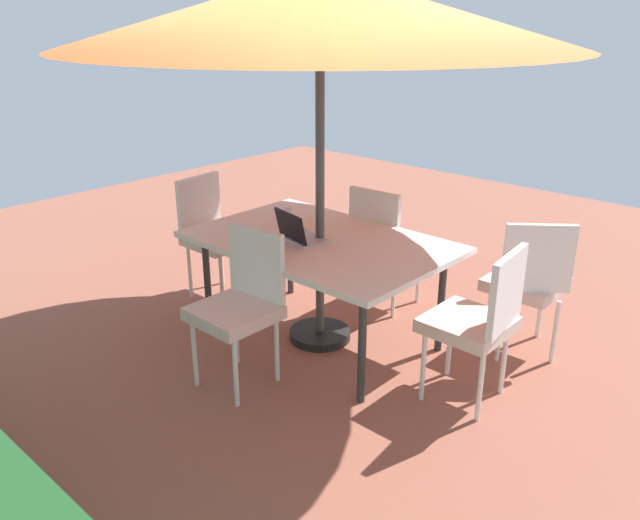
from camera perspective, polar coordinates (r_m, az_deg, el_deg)
ground_plane at (r=4.64m, az=-0.00°, el=-7.08°), size 10.00×10.00×0.02m
dining_table at (r=4.35m, az=-0.00°, el=1.23°), size 1.75×1.15×0.76m
patio_umbrella at (r=4.08m, az=-0.00°, el=21.44°), size 3.18×3.18×2.44m
chair_north at (r=3.94m, az=-7.10°, el=-3.59°), size 0.46×0.48×0.98m
chair_east at (r=5.21m, az=-9.50°, el=2.60°), size 0.48×0.47×0.98m
chair_west at (r=3.81m, az=14.00°, el=-5.01°), size 0.48×0.47×0.98m
chair_south at (r=4.94m, az=5.76°, el=1.74°), size 0.46×0.47×0.98m
chair_southwest at (r=4.43m, az=18.17°, el=-1.63°), size 0.58×0.58×0.98m
laptop at (r=4.29m, az=-1.87°, el=2.34°), size 0.36×0.31×0.21m
cup at (r=4.69m, az=-2.93°, el=4.10°), size 0.07×0.07×0.12m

